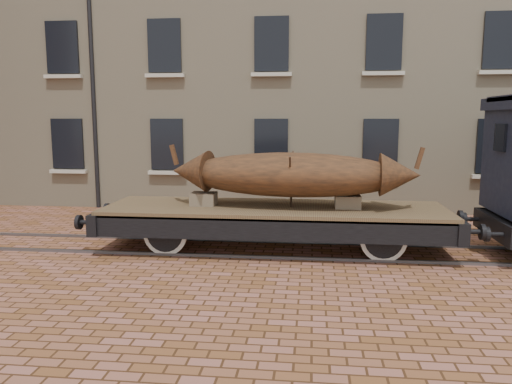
# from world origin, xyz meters

# --- Properties ---
(ground) EXTENTS (90.00, 90.00, 0.00)m
(ground) POSITION_xyz_m (0.00, 0.00, 0.00)
(ground) COLOR brown
(warehouse_cream) EXTENTS (40.00, 10.19, 14.00)m
(warehouse_cream) POSITION_xyz_m (3.00, 9.99, 7.00)
(warehouse_cream) COLOR #C7B691
(warehouse_cream) RESTS_ON ground
(rail_track) EXTENTS (30.00, 1.52, 0.06)m
(rail_track) POSITION_xyz_m (0.00, 0.00, 0.03)
(rail_track) COLOR #59595E
(rail_track) RESTS_ON ground
(flatcar_wagon) EXTENTS (8.86, 2.40, 1.34)m
(flatcar_wagon) POSITION_xyz_m (-2.01, 0.00, 0.83)
(flatcar_wagon) COLOR brown
(flatcar_wagon) RESTS_ON ground
(iron_boat) EXTENTS (5.80, 1.92, 1.42)m
(iron_boat) POSITION_xyz_m (-1.63, -0.00, 1.80)
(iron_boat) COLOR brown
(iron_boat) RESTS_ON flatcar_wagon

